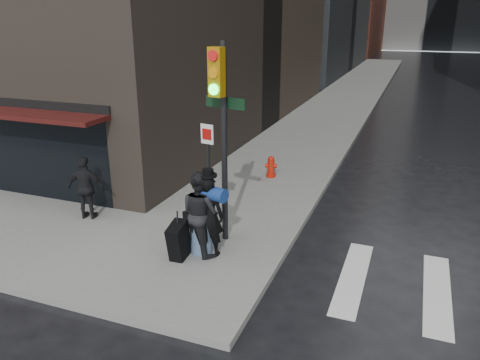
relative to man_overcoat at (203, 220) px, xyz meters
The scene contains 7 objects.
ground 1.17m from the man_overcoat, 123.82° to the right, with size 140.00×140.00×0.00m, color black.
sidewalk_left 26.48m from the man_overcoat, 90.78° to the left, with size 4.00×50.00×0.15m, color slate.
man_overcoat is the anchor object (origin of this frame).
man_jeans 0.17m from the man_overcoat, 129.57° to the left, with size 1.26×1.12×1.85m.
man_greycoat 3.63m from the man_overcoat, 168.44° to the left, with size 1.02×0.60×1.63m.
traffic_light 2.18m from the man_overcoat, 84.11° to the left, with size 1.09×0.59×4.42m.
fire_hydrant 5.51m from the man_overcoat, 91.95° to the left, with size 0.40×0.30×0.69m.
Camera 1 is at (4.32, -7.62, 5.03)m, focal length 35.00 mm.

